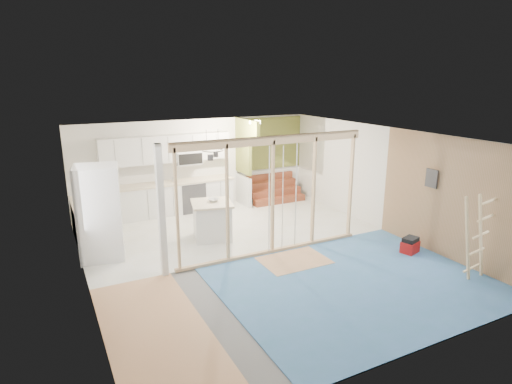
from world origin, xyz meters
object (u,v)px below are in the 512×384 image
fridge (100,213)px  ladder (476,237)px  toolbox (410,246)px  island (212,221)px

fridge → ladder: size_ratio=1.19×
fridge → toolbox: 6.71m
ladder → island: bearing=133.4°
toolbox → ladder: 1.61m
island → ladder: 5.59m
island → ladder: (3.62, -4.25, 0.42)m
fridge → ladder: 7.45m
fridge → island: size_ratio=1.80×
island → ladder: bearing=-35.7°
fridge → toolbox: size_ratio=4.46×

